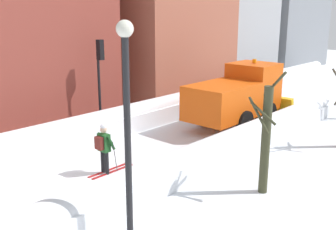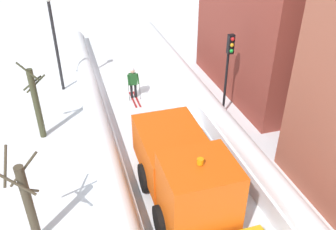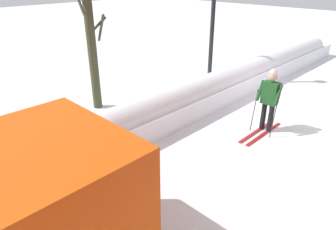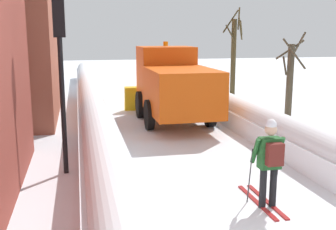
{
  "view_description": "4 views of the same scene",
  "coord_description": "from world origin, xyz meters",
  "px_view_note": "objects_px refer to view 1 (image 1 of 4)",
  "views": [
    {
      "loc": [
        10.94,
        -6.17,
        5.62
      ],
      "look_at": [
        0.04,
        5.75,
        1.32
      ],
      "focal_mm": 43.4,
      "sensor_mm": 36.0,
      "label": 1
    },
    {
      "loc": [
        3.66,
        19.19,
        9.57
      ],
      "look_at": [
        -0.3,
        6.19,
        1.16
      ],
      "focal_mm": 38.2,
      "sensor_mm": 36.0,
      "label": 2
    },
    {
      "loc": [
        -3.01,
        9.55,
        4.12
      ],
      "look_at": [
        1.08,
        5.38,
        1.37
      ],
      "focal_mm": 32.73,
      "sensor_mm": 36.0,
      "label": 3
    },
    {
      "loc": [
        -3.19,
        -4.99,
        3.42
      ],
      "look_at": [
        -0.49,
        7.18,
        0.94
      ],
      "focal_mm": 43.7,
      "sensor_mm": 36.0,
      "label": 4
    }
  ],
  "objects_px": {
    "traffic_light_pole": "(100,68)",
    "bare_tree_near": "(266,138)",
    "skier": "(104,146)",
    "street_lamp": "(127,107)",
    "plow_truck": "(238,95)"
  },
  "relations": [
    {
      "from": "street_lamp",
      "to": "bare_tree_near",
      "type": "relative_size",
      "value": 1.4
    },
    {
      "from": "skier",
      "to": "bare_tree_near",
      "type": "distance_m",
      "value": 5.43
    },
    {
      "from": "plow_truck",
      "to": "bare_tree_near",
      "type": "distance_m",
      "value": 7.62
    },
    {
      "from": "skier",
      "to": "traffic_light_pole",
      "type": "height_order",
      "value": "traffic_light_pole"
    },
    {
      "from": "traffic_light_pole",
      "to": "bare_tree_near",
      "type": "distance_m",
      "value": 8.91
    },
    {
      "from": "plow_truck",
      "to": "skier",
      "type": "relative_size",
      "value": 3.31
    },
    {
      "from": "plow_truck",
      "to": "traffic_light_pole",
      "type": "xyz_separation_m",
      "value": [
        -3.99,
        -5.2,
        1.5
      ]
    },
    {
      "from": "skier",
      "to": "traffic_light_pole",
      "type": "relative_size",
      "value": 0.43
    },
    {
      "from": "traffic_light_pole",
      "to": "street_lamp",
      "type": "height_order",
      "value": "street_lamp"
    },
    {
      "from": "skier",
      "to": "street_lamp",
      "type": "xyz_separation_m",
      "value": [
        3.68,
        -2.17,
        2.38
      ]
    },
    {
      "from": "street_lamp",
      "to": "plow_truck",
      "type": "bearing_deg",
      "value": 109.31
    },
    {
      "from": "plow_truck",
      "to": "bare_tree_near",
      "type": "xyz_separation_m",
      "value": [
        4.81,
        -5.91,
        0.3
      ]
    },
    {
      "from": "plow_truck",
      "to": "skier",
      "type": "height_order",
      "value": "plow_truck"
    },
    {
      "from": "traffic_light_pole",
      "to": "street_lamp",
      "type": "relative_size",
      "value": 0.79
    },
    {
      "from": "plow_truck",
      "to": "street_lamp",
      "type": "xyz_separation_m",
      "value": [
        3.67,
        -10.48,
        1.91
      ]
    }
  ]
}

